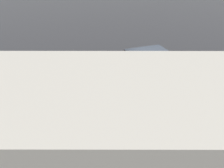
# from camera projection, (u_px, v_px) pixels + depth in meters

# --- Properties ---
(ground_plane) EXTENTS (60.00, 60.00, 0.00)m
(ground_plane) POSITION_uv_depth(u_px,v_px,m) (150.00, 83.00, 15.26)
(ground_plane) COLOR black
(kerb_strip) EXTENTS (24.00, 3.20, 0.04)m
(kerb_strip) POSITION_uv_depth(u_px,v_px,m) (161.00, 126.00, 11.57)
(kerb_strip) COLOR slate
(kerb_strip) RESTS_ON ground
(moving_hatchback) EXTENTS (4.25, 2.92, 2.06)m
(moving_hatchback) POSITION_uv_depth(u_px,v_px,m) (143.00, 68.00, 14.79)
(moving_hatchback) COLOR red
(moving_hatchback) RESTS_ON ground
(fire_hydrant) EXTENTS (0.42, 0.31, 0.80)m
(fire_hydrant) POSITION_uv_depth(u_px,v_px,m) (74.00, 107.00, 12.27)
(fire_hydrant) COLOR red
(fire_hydrant) RESTS_ON ground
(pedestrian) EXTENTS (0.28, 0.57, 1.62)m
(pedestrian) POSITION_uv_depth(u_px,v_px,m) (56.00, 96.00, 12.09)
(pedestrian) COLOR #1E8C4C
(pedestrian) RESTS_ON ground
(metal_railing) EXTENTS (10.99, 0.04, 1.05)m
(metal_railing) POSITION_uv_depth(u_px,v_px,m) (199.00, 131.00, 10.12)
(metal_railing) COLOR #B7BABF
(metal_railing) RESTS_ON ground
(sign_post) EXTENTS (0.07, 0.44, 2.40)m
(sign_post) POSITION_uv_depth(u_px,v_px,m) (73.00, 96.00, 10.90)
(sign_post) COLOR #4C4C51
(sign_post) RESTS_ON ground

